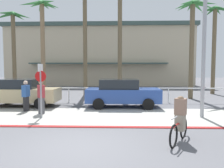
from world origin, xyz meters
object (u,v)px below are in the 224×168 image
cyclist_red_0 (180,120)px  palm_tree_2 (13,35)px  car_blue_2 (122,93)px  palm_tree_7 (215,30)px  pedestrian_1 (26,97)px  palm_tree_3 (42,23)px  palm_tree_4 (85,10)px  stop_sign_bike_lane (41,83)px  car_tan_1 (22,92)px  palm_tree_6 (193,24)px  streetlight_curb (207,26)px  pedestrian_0 (41,98)px  palm_tree_5 (120,15)px

cyclist_red_0 → palm_tree_2: bearing=132.4°
car_blue_2 → palm_tree_7: bearing=40.0°
palm_tree_7 → pedestrian_1: palm_tree_7 is taller
cyclist_red_0 → car_blue_2: bearing=106.0°
palm_tree_3 → palm_tree_4: palm_tree_4 is taller
stop_sign_bike_lane → pedestrian_1: stop_sign_bike_lane is taller
car_tan_1 → palm_tree_6: bearing=18.2°
streetlight_curb → car_tan_1: size_ratio=1.70×
palm_tree_3 → pedestrian_0: size_ratio=4.50×
car_tan_1 → pedestrian_0: size_ratio=2.49×
cyclist_red_0 → pedestrian_0: size_ratio=0.90×
streetlight_curb → palm_tree_2: size_ratio=1.00×
palm_tree_6 → car_blue_2: size_ratio=1.71×
palm_tree_3 → car_blue_2: (6.53, -4.91, -5.19)m
palm_tree_5 → car_tan_1: bearing=-138.8°
palm_tree_5 → car_blue_2: palm_tree_5 is taller
car_blue_2 → cyclist_red_0: 6.39m
car_tan_1 → pedestrian_0: pedestrian_0 is taller
palm_tree_6 → palm_tree_2: bearing=170.4°
palm_tree_3 → car_tan_1: 7.10m
palm_tree_6 → stop_sign_bike_lane: bearing=-143.4°
palm_tree_6 → cyclist_red_0: bearing=-110.1°
palm_tree_4 → palm_tree_6: 8.96m
palm_tree_5 → palm_tree_6: palm_tree_5 is taller
palm_tree_4 → cyclist_red_0: palm_tree_4 is taller
car_tan_1 → pedestrian_1: size_ratio=2.60×
palm_tree_7 → pedestrian_0: (-12.64, -9.20, -5.01)m
cyclist_red_0 → pedestrian_0: 7.19m
stop_sign_bike_lane → cyclist_red_0: stop_sign_bike_lane is taller
palm_tree_2 → cyclist_red_0: bearing=-47.6°
cyclist_red_0 → pedestrian_1: pedestrian_1 is taller
palm_tree_2 → palm_tree_5: 9.82m
palm_tree_4 → pedestrian_1: (-2.14, -7.42, -6.57)m
pedestrian_0 → pedestrian_1: (-1.07, 0.63, -0.04)m
palm_tree_7 → pedestrian_1: size_ratio=4.72×
pedestrian_1 → palm_tree_2: bearing=119.6°
car_tan_1 → palm_tree_7: bearing=25.6°
car_tan_1 → palm_tree_5: bearing=41.2°
palm_tree_4 → palm_tree_7: 11.74m
streetlight_curb → car_blue_2: 5.87m
pedestrian_0 → cyclist_red_0: bearing=-34.2°
palm_tree_6 → palm_tree_4: bearing=166.6°
palm_tree_5 → pedestrian_1: (-5.16, -6.88, -5.99)m
car_blue_2 → cyclist_red_0: (1.76, -6.14, -0.18)m
palm_tree_7 → car_blue_2: (-8.46, -7.10, -4.96)m
palm_tree_4 → palm_tree_6: bearing=-13.4°
palm_tree_4 → palm_tree_5: size_ratio=1.02×
streetlight_curb → pedestrian_1: streetlight_curb is taller
palm_tree_2 → palm_tree_5: palm_tree_5 is taller
palm_tree_5 → pedestrian_0: size_ratio=5.52×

